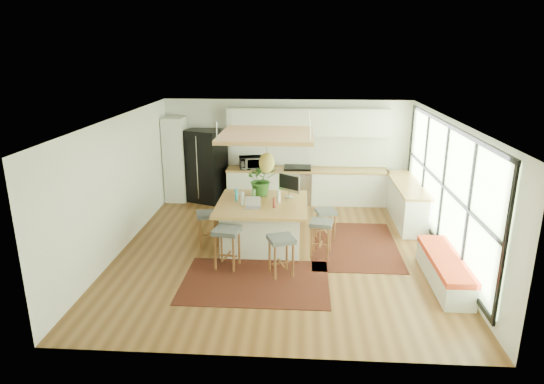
# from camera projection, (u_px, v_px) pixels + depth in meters

# --- Properties ---
(floor) EXTENTS (7.00, 7.00, 0.00)m
(floor) POSITION_uv_depth(u_px,v_px,m) (280.00, 250.00, 9.69)
(floor) COLOR brown
(floor) RESTS_ON ground
(ceiling) EXTENTS (7.00, 7.00, 0.00)m
(ceiling) POSITION_uv_depth(u_px,v_px,m) (281.00, 119.00, 8.90)
(ceiling) COLOR white
(ceiling) RESTS_ON ground
(wall_back) EXTENTS (6.50, 0.00, 6.50)m
(wall_back) POSITION_uv_depth(u_px,v_px,m) (287.00, 150.00, 12.63)
(wall_back) COLOR white
(wall_back) RESTS_ON ground
(wall_front) EXTENTS (6.50, 0.00, 6.50)m
(wall_front) POSITION_uv_depth(u_px,v_px,m) (267.00, 266.00, 5.95)
(wall_front) COLOR white
(wall_front) RESTS_ON ground
(wall_left) EXTENTS (0.00, 7.00, 7.00)m
(wall_left) POSITION_uv_depth(u_px,v_px,m) (120.00, 185.00, 9.49)
(wall_left) COLOR white
(wall_left) RESTS_ON ground
(wall_right) EXTENTS (0.00, 7.00, 7.00)m
(wall_right) POSITION_uv_depth(u_px,v_px,m) (449.00, 191.00, 9.09)
(wall_right) COLOR white
(wall_right) RESTS_ON ground
(window_wall) EXTENTS (0.10, 6.20, 2.60)m
(window_wall) POSITION_uv_depth(u_px,v_px,m) (447.00, 188.00, 9.08)
(window_wall) COLOR black
(window_wall) RESTS_ON wall_right
(pantry) EXTENTS (0.55, 0.60, 2.25)m
(pantry) POSITION_uv_depth(u_px,v_px,m) (176.00, 160.00, 12.57)
(pantry) COLOR white
(pantry) RESTS_ON floor
(back_counter_base) EXTENTS (4.20, 0.60, 0.88)m
(back_counter_base) POSITION_uv_depth(u_px,v_px,m) (307.00, 187.00, 12.56)
(back_counter_base) COLOR white
(back_counter_base) RESTS_ON floor
(back_counter_top) EXTENTS (4.24, 0.64, 0.05)m
(back_counter_top) POSITION_uv_depth(u_px,v_px,m) (307.00, 170.00, 12.42)
(back_counter_top) COLOR #A8783B
(back_counter_top) RESTS_ON back_counter_base
(backsplash) EXTENTS (4.20, 0.02, 0.80)m
(backsplash) POSITION_uv_depth(u_px,v_px,m) (307.00, 151.00, 12.58)
(backsplash) COLOR white
(backsplash) RESTS_ON wall_back
(upper_cabinets) EXTENTS (4.20, 0.34, 0.70)m
(upper_cabinets) POSITION_uv_depth(u_px,v_px,m) (308.00, 122.00, 12.19)
(upper_cabinets) COLOR white
(upper_cabinets) RESTS_ON wall_back
(range) EXTENTS (0.76, 0.62, 1.00)m
(range) POSITION_uv_depth(u_px,v_px,m) (297.00, 184.00, 12.56)
(range) COLOR #A5A5AA
(range) RESTS_ON floor
(right_counter_base) EXTENTS (0.60, 2.50, 0.88)m
(right_counter_base) POSITION_uv_depth(u_px,v_px,m) (406.00, 202.00, 11.29)
(right_counter_base) COLOR white
(right_counter_base) RESTS_ON floor
(right_counter_top) EXTENTS (0.64, 2.54, 0.05)m
(right_counter_top) POSITION_uv_depth(u_px,v_px,m) (408.00, 184.00, 11.15)
(right_counter_top) COLOR #A8783B
(right_counter_top) RESTS_ON right_counter_base
(window_bench) EXTENTS (0.52, 2.00, 0.50)m
(window_bench) POSITION_uv_depth(u_px,v_px,m) (444.00, 270.00, 8.29)
(window_bench) COLOR white
(window_bench) RESTS_ON floor
(ceiling_panel) EXTENTS (1.86, 1.86, 0.80)m
(ceiling_panel) POSITION_uv_depth(u_px,v_px,m) (267.00, 148.00, 9.49)
(ceiling_panel) COLOR #A8783B
(ceiling_panel) RESTS_ON ceiling
(rug_near) EXTENTS (2.60, 1.80, 0.01)m
(rug_near) POSITION_uv_depth(u_px,v_px,m) (255.00, 282.00, 8.39)
(rug_near) COLOR black
(rug_near) RESTS_ON floor
(rug_right) EXTENTS (1.80, 2.60, 0.01)m
(rug_right) POSITION_uv_depth(u_px,v_px,m) (354.00, 245.00, 9.94)
(rug_right) COLOR black
(rug_right) RESTS_ON floor
(fridge) EXTENTS (1.17, 1.06, 1.94)m
(fridge) POSITION_uv_depth(u_px,v_px,m) (206.00, 167.00, 12.60)
(fridge) COLOR black
(fridge) RESTS_ON floor
(island) EXTENTS (1.85, 1.85, 0.93)m
(island) POSITION_uv_depth(u_px,v_px,m) (262.00, 224.00, 9.85)
(island) COLOR #A8783B
(island) RESTS_ON floor
(stool_near_left) EXTENTS (0.53, 0.53, 0.78)m
(stool_near_left) POSITION_uv_depth(u_px,v_px,m) (227.00, 250.00, 8.85)
(stool_near_left) COLOR #44494B
(stool_near_left) RESTS_ON floor
(stool_near_right) EXTENTS (0.57, 0.57, 0.74)m
(stool_near_right) POSITION_uv_depth(u_px,v_px,m) (281.00, 257.00, 8.56)
(stool_near_right) COLOR #44494B
(stool_near_right) RESTS_ON floor
(stool_right_front) EXTENTS (0.50, 0.50, 0.72)m
(stool_right_front) POSITION_uv_depth(u_px,v_px,m) (321.00, 238.00, 9.38)
(stool_right_front) COLOR #44494B
(stool_right_front) RESTS_ON floor
(stool_right_back) EXTENTS (0.49, 0.49, 0.68)m
(stool_right_back) POSITION_uv_depth(u_px,v_px,m) (325.00, 224.00, 10.13)
(stool_right_back) COLOR #44494B
(stool_right_back) RESTS_ON floor
(stool_left_side) EXTENTS (0.53, 0.53, 0.73)m
(stool_left_side) POSITION_uv_depth(u_px,v_px,m) (208.00, 229.00, 9.86)
(stool_left_side) COLOR #44494B
(stool_left_side) RESTS_ON floor
(laptop) EXTENTS (0.32, 0.34, 0.23)m
(laptop) POSITION_uv_depth(u_px,v_px,m) (253.00, 202.00, 9.35)
(laptop) COLOR #A5A5AA
(laptop) RESTS_ON island
(monitor) EXTENTS (0.57, 0.49, 0.52)m
(monitor) POSITION_uv_depth(u_px,v_px,m) (289.00, 186.00, 9.99)
(monitor) COLOR #A5A5AA
(monitor) RESTS_ON island
(microwave) EXTENTS (0.64, 0.45, 0.40)m
(microwave) POSITION_uv_depth(u_px,v_px,m) (251.00, 161.00, 12.41)
(microwave) COLOR #A5A5AA
(microwave) RESTS_ON back_counter_top
(island_plant) EXTENTS (0.85, 0.89, 0.56)m
(island_plant) POSITION_uv_depth(u_px,v_px,m) (262.00, 183.00, 10.14)
(island_plant) COLOR #1E4C19
(island_plant) RESTS_ON island
(island_bowl) EXTENTS (0.26, 0.26, 0.05)m
(island_bowl) POSITION_uv_depth(u_px,v_px,m) (239.00, 194.00, 10.18)
(island_bowl) COLOR silver
(island_bowl) RESTS_ON island
(island_bottle_0) EXTENTS (0.07, 0.07, 0.19)m
(island_bottle_0) POSITION_uv_depth(u_px,v_px,m) (236.00, 196.00, 9.82)
(island_bottle_0) COLOR #2FA6BE
(island_bottle_0) RESTS_ON island
(island_bottle_1) EXTENTS (0.07, 0.07, 0.19)m
(island_bottle_1) POSITION_uv_depth(u_px,v_px,m) (242.00, 200.00, 9.57)
(island_bottle_1) COLOR silver
(island_bottle_1) RESTS_ON island
(island_bottle_2) EXTENTS (0.07, 0.07, 0.19)m
(island_bottle_2) POSITION_uv_depth(u_px,v_px,m) (273.00, 203.00, 9.38)
(island_bottle_2) COLOR brown
(island_bottle_2) RESTS_ON island
(island_bottle_3) EXTENTS (0.07, 0.07, 0.19)m
(island_bottle_3) POSITION_uv_depth(u_px,v_px,m) (279.00, 198.00, 9.71)
(island_bottle_3) COLOR silver
(island_bottle_3) RESTS_ON island
(island_bottle_4) EXTENTS (0.07, 0.07, 0.19)m
(island_bottle_4) POSITION_uv_depth(u_px,v_px,m) (254.00, 195.00, 9.94)
(island_bottle_4) COLOR #538A53
(island_bottle_4) RESTS_ON island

